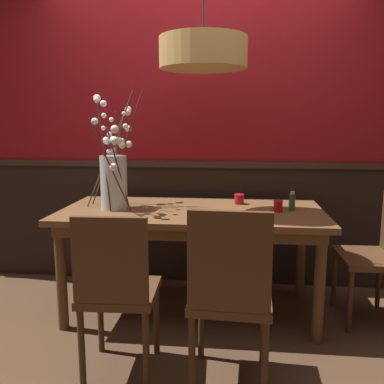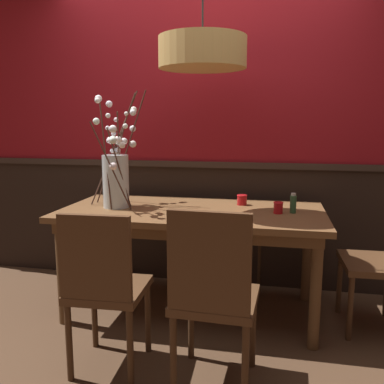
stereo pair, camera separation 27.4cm
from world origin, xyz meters
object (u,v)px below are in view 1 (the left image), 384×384
chair_near_side_left (117,287)px  pendant_lamp (203,53)px  condiment_bottle (292,202)px  vase_with_blossoms (114,176)px  candle_holder_nearer_center (278,206)px  chair_far_side_right (233,218)px  chair_near_side_right (230,290)px  candle_holder_nearer_edge (239,199)px  chair_head_east_end (378,250)px  dining_table (192,221)px

chair_near_side_left → pendant_lamp: (0.39, 0.81, 1.31)m
chair_near_side_left → condiment_bottle: chair_near_side_left is taller
condiment_bottle → vase_with_blossoms: bearing=-177.9°
chair_near_side_left → candle_holder_nearer_center: 1.27m
chair_far_side_right → vase_with_blossoms: (-0.85, -0.88, 0.49)m
chair_near_side_right → candle_holder_nearer_edge: chair_near_side_right is taller
chair_far_side_right → candle_holder_nearer_center: size_ratio=11.54×
chair_head_east_end → chair_far_side_right: bearing=139.5°
chair_far_side_right → candle_holder_nearer_center: 0.97m
chair_far_side_right → vase_with_blossoms: 1.31m
dining_table → vase_with_blossoms: size_ratio=2.19×
dining_table → chair_far_side_right: size_ratio=2.00×
dining_table → pendant_lamp: pendant_lamp is taller
candle_holder_nearer_edge → chair_near_side_right: bearing=-92.6°
dining_table → chair_near_side_left: size_ratio=2.00×
candle_holder_nearer_edge → vase_with_blossoms: bearing=-164.0°
dining_table → candle_holder_nearer_center: bearing=-1.8°
chair_head_east_end → pendant_lamp: 1.80m
vase_with_blossoms → candle_holder_nearer_center: bearing=0.3°
chair_near_side_left → candle_holder_nearer_edge: chair_near_side_left is taller
chair_near_side_left → chair_head_east_end: bearing=27.5°
candle_holder_nearer_edge → dining_table: bearing=-145.6°
pendant_lamp → chair_far_side_right: bearing=76.9°
candle_holder_nearer_edge → condiment_bottle: bearing=-30.1°
dining_table → vase_with_blossoms: (-0.56, -0.03, 0.32)m
vase_with_blossoms → pendant_lamp: (0.64, -0.01, 0.83)m
chair_head_east_end → candle_holder_nearer_edge: (-0.96, 0.24, 0.30)m
chair_near_side_right → candle_holder_nearer_center: 0.96m
chair_head_east_end → pendant_lamp: size_ratio=0.88×
dining_table → chair_head_east_end: (1.30, -0.01, -0.18)m
vase_with_blossoms → candle_holder_nearer_edge: (0.89, 0.26, -0.19)m
chair_near_side_right → candle_holder_nearer_center: bearing=69.9°
chair_far_side_right → chair_near_side_left: size_ratio=1.00×
candle_holder_nearer_center → pendant_lamp: 1.15m
chair_head_east_end → chair_far_side_right: 1.33m
dining_table → vase_with_blossoms: 0.64m
chair_near_side_right → dining_table: bearing=108.1°
chair_head_east_end → chair_far_side_right: (-1.01, 0.86, 0.01)m
chair_near_side_right → candle_holder_nearer_edge: bearing=87.4°
chair_near_side_left → vase_with_blossoms: vase_with_blossoms is taller
chair_far_side_right → chair_near_side_right: bearing=-90.0°
pendant_lamp → chair_near_side_right: bearing=-76.1°
candle_holder_nearer_edge → condiment_bottle: condiment_bottle is taller
chair_far_side_right → candle_holder_nearer_edge: bearing=-85.4°
pendant_lamp → chair_head_east_end: bearing=1.5°
candle_holder_nearer_center → pendant_lamp: pendant_lamp is taller
candle_holder_nearer_center → condiment_bottle: 0.11m
dining_table → chair_head_east_end: size_ratio=2.08×
chair_head_east_end → chair_near_side_left: 1.82m
chair_far_side_right → chair_near_side_right: size_ratio=0.94×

